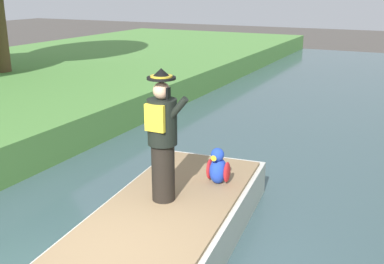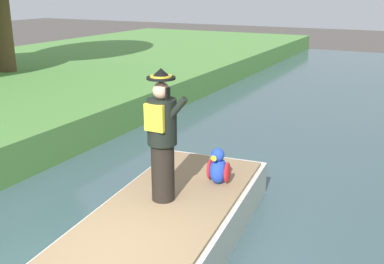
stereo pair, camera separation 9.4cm
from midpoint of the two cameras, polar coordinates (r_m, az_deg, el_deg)
The scene contains 3 objects.
boat at distance 6.60m, azimuth -2.26°, elevation -11.06°, with size 2.23×4.37×0.61m.
person_pirate at distance 6.20m, azimuth -3.27°, elevation -0.56°, with size 0.61×0.42×1.85m.
parrot_plush at distance 6.96m, azimuth 3.67°, elevation -4.49°, with size 0.36×0.35×0.57m.
Camera 2 is at (2.92, -3.62, 3.54)m, focal length 43.11 mm.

